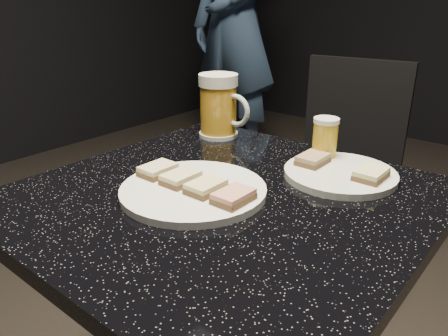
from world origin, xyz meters
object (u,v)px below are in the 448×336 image
Objects in this scene: table at (224,300)px; chair at (342,160)px; beer_mug at (219,106)px; plate_large at (193,190)px; plate_small at (340,174)px; patron at (236,24)px; beer_tumbler at (325,140)px.

chair reaches higher than table.
chair is at bearing 85.70° from beer_mug.
chair is (-0.14, 0.96, -0.26)m from plate_large.
plate_large is 1.21× the size of plate_small.
plate_small is 0.12× the size of patron.
beer_tumbler is (-0.07, 0.06, 0.04)m from plate_small.
patron is at bearing 127.62° from table.
chair reaches higher than plate_large.
beer_mug is (1.05, -1.41, -0.09)m from patron.
beer_tumbler is at bearing 76.44° from table.
plate_small is 0.37m from beer_mug.
plate_large is 0.30m from plate_small.
table is at bearing -79.05° from chair.
patron is 2.14m from table.
chair reaches higher than plate_small.
patron reaches higher than beer_tumbler.
plate_small is at bearing 54.79° from plate_large.
patron is 2.44× the size of table.
beer_mug is at bearing 171.54° from plate_small.
chair is at bearing -28.62° from patron.
patron reaches higher than chair.
table is (-0.13, -0.21, -0.25)m from plate_small.
beer_tumbler reaches higher than plate_large.
patron is 2.11× the size of chair.
plate_small is 2.04m from patron.
beer_tumbler is 0.11× the size of chair.
table is 0.94m from chair.
plate_small is at bearing -8.46° from beer_mug.
plate_large is 0.31× the size of chair.
plate_large is 1.70× the size of beer_mug.
plate_large is 0.26m from table.
beer_tumbler is (0.10, 0.30, 0.04)m from plate_large.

